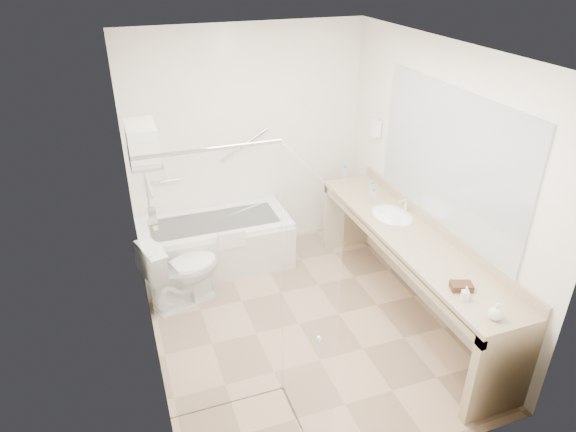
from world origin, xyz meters
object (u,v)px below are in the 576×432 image
object	(u,v)px
vanity_counter	(409,254)
amenity_basket	(461,286)
water_bottle_left	(373,197)
bathtub	(216,244)
toilet	(182,270)

from	to	relation	value
vanity_counter	amenity_basket	bearing A→B (deg)	-96.14
vanity_counter	water_bottle_left	bearing A→B (deg)	93.89
bathtub	toilet	xyz separation A→B (m)	(-0.45, -0.54, 0.10)
bathtub	amenity_basket	world-z (taller)	amenity_basket
vanity_counter	toilet	bearing A→B (deg)	156.71
bathtub	vanity_counter	size ratio (longest dim) A/B	0.59
vanity_counter	amenity_basket	size ratio (longest dim) A/B	16.81
vanity_counter	water_bottle_left	size ratio (longest dim) A/B	15.49
toilet	amenity_basket	bearing A→B (deg)	-149.74
vanity_counter	water_bottle_left	world-z (taller)	water_bottle_left
amenity_basket	water_bottle_left	bearing A→B (deg)	88.27
water_bottle_left	bathtub	bearing A→B (deg)	153.83
vanity_counter	toilet	distance (m)	2.17
bathtub	amenity_basket	bearing A→B (deg)	-57.29
amenity_basket	water_bottle_left	xyz separation A→B (m)	(0.05, 1.50, 0.05)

